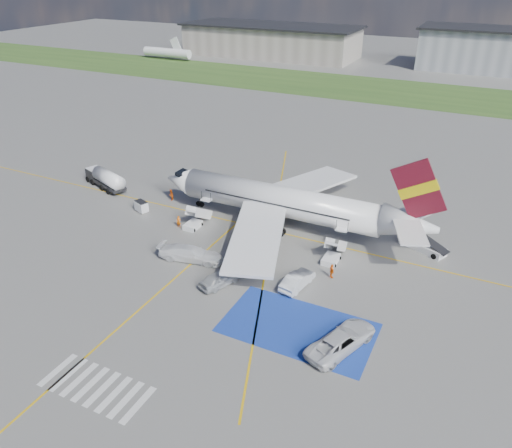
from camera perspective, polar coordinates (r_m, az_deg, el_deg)
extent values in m
plane|color=#60605E|center=(54.06, -3.47, -6.29)|extent=(400.00, 400.00, 0.00)
cube|color=#2D4C1E|center=(138.79, 16.83, 14.17)|extent=(400.00, 30.00, 0.01)
cube|color=gold|center=(63.17, 1.89, -0.80)|extent=(120.00, 0.20, 0.01)
cube|color=gold|center=(50.04, -14.32, -10.45)|extent=(0.20, 60.00, 0.01)
cube|color=gold|center=(63.17, 1.89, -0.80)|extent=(20.71, 56.45, 0.01)
cube|color=#19389B|center=(47.70, 4.83, -11.71)|extent=(14.00, 8.00, 0.01)
cube|color=silver|center=(46.56, -21.71, -15.23)|extent=(0.60, 4.00, 0.01)
cube|color=silver|center=(45.83, -20.64, -15.80)|extent=(0.60, 4.00, 0.01)
cube|color=silver|center=(45.12, -19.53, -16.39)|extent=(0.60, 4.00, 0.01)
cube|color=silver|center=(44.43, -18.38, -16.99)|extent=(0.60, 4.00, 0.01)
cube|color=silver|center=(43.77, -17.18, -17.60)|extent=(0.60, 4.00, 0.01)
cube|color=silver|center=(43.12, -15.94, -18.22)|extent=(0.60, 4.00, 0.01)
cube|color=silver|center=(42.50, -14.65, -18.85)|extent=(0.60, 4.00, 0.01)
cube|color=silver|center=(41.91, -13.31, -19.49)|extent=(0.60, 4.00, 0.01)
cube|color=gray|center=(187.30, 1.70, 20.16)|extent=(60.00, 22.00, 10.00)
cube|color=gray|center=(175.23, 26.49, 17.23)|extent=(48.00, 18.00, 12.00)
cylinder|color=white|center=(63.26, 2.69, 2.68)|extent=(26.00, 3.90, 3.90)
cone|color=white|center=(70.06, -8.63, 4.98)|extent=(4.00, 3.90, 3.90)
cube|color=black|center=(69.34, -8.28, 5.70)|extent=(1.67, 1.90, 0.82)
cone|color=white|center=(59.21, 17.17, -0.06)|extent=(6.50, 3.90, 3.90)
cube|color=white|center=(56.30, 0.09, -1.37)|extent=(9.86, 15.95, 1.40)
cube|color=white|center=(70.39, 6.25, 4.72)|extent=(9.86, 15.95, 1.40)
cylinder|color=#38383A|center=(59.64, 0.46, -1.11)|extent=(3.40, 2.10, 2.10)
cylinder|color=#38383A|center=(68.80, 4.56, 2.95)|extent=(3.40, 2.10, 2.10)
cube|color=#5B0F1C|center=(57.34, 18.07, 3.76)|extent=(6.62, 0.30, 7.45)
cube|color=#D9C00C|center=(57.34, 18.07, 3.76)|extent=(4.36, 0.40, 3.08)
cube|color=white|center=(56.00, 17.24, -0.93)|extent=(4.73, 5.95, 0.49)
cube|color=white|center=(61.71, 18.37, 1.65)|extent=(4.73, 5.95, 0.49)
cube|color=black|center=(61.49, 1.96, 2.28)|extent=(19.50, 0.04, 0.18)
cube|color=black|center=(64.75, 3.41, 3.62)|extent=(19.50, 0.04, 0.18)
cube|color=white|center=(64.91, -6.53, 1.30)|extent=(1.40, 3.73, 2.32)
cube|color=white|center=(65.89, -5.70, 2.78)|extent=(1.40, 1.00, 0.12)
cylinder|color=black|center=(66.01, -6.25, 3.33)|extent=(0.06, 0.06, 1.10)
cylinder|color=black|center=(65.32, -5.20, 3.10)|extent=(0.06, 0.06, 1.10)
cube|color=white|center=(64.24, -7.24, -0.15)|extent=(1.60, 2.40, 0.70)
cube|color=white|center=(58.00, 9.12, -2.35)|extent=(1.40, 3.73, 2.32)
cube|color=white|center=(59.09, 9.78, -0.64)|extent=(1.40, 1.00, 0.12)
cylinder|color=black|center=(59.00, 9.17, -0.02)|extent=(0.06, 0.06, 1.10)
cylinder|color=black|center=(58.67, 10.47, -0.31)|extent=(0.06, 0.06, 1.10)
cube|color=white|center=(57.24, 8.54, -4.03)|extent=(1.60, 2.40, 0.70)
cube|color=black|center=(81.04, -17.89, 5.35)|extent=(2.71, 2.71, 2.11)
cylinder|color=white|center=(77.12, -16.50, 5.05)|extent=(6.59, 4.12, 2.11)
cube|color=black|center=(77.51, -16.39, 4.33)|extent=(6.59, 4.12, 0.46)
cube|color=white|center=(69.42, -12.97, 1.98)|extent=(2.14, 1.69, 1.31)
cube|color=black|center=(69.13, -13.03, 2.50)|extent=(2.02, 1.57, 0.11)
cube|color=white|center=(62.17, 18.54, -2.41)|extent=(5.70, 3.87, 0.91)
cube|color=black|center=(61.22, 19.69, -2.26)|extent=(3.79, 2.69, 1.01)
imported|color=#AAADB1|center=(52.73, -4.21, -6.26)|extent=(3.36, 4.97, 1.57)
imported|color=silver|center=(52.53, 4.76, -6.41)|extent=(2.47, 5.11, 1.61)
imported|color=silver|center=(45.41, 9.78, -12.69)|extent=(4.59, 6.42, 2.19)
imported|color=white|center=(57.13, -7.50, -3.13)|extent=(6.00, 3.33, 2.22)
imported|color=orange|center=(64.46, -8.82, 0.26)|extent=(0.64, 0.51, 1.54)
imported|color=#F2580C|center=(71.97, -9.69, 3.29)|extent=(0.83, 0.95, 1.65)
imported|color=orange|center=(54.33, 8.65, -5.35)|extent=(0.95, 1.00, 1.66)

